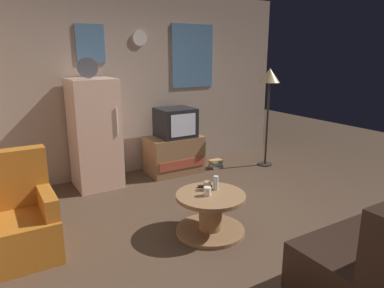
# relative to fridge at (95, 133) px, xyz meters

# --- Properties ---
(ground_plane) EXTENTS (12.00, 12.00, 0.00)m
(ground_plane) POSITION_rel_fridge_xyz_m (0.79, -2.07, -0.75)
(ground_plane) COLOR #4C3828
(wall_with_art) EXTENTS (5.20, 0.12, 2.72)m
(wall_with_art) POSITION_rel_fridge_xyz_m (0.80, 0.38, 0.61)
(wall_with_art) COLOR tan
(wall_with_art) RESTS_ON ground_plane
(fridge) EXTENTS (0.60, 0.62, 1.77)m
(fridge) POSITION_rel_fridge_xyz_m (0.00, 0.00, 0.00)
(fridge) COLOR beige
(fridge) RESTS_ON ground_plane
(tv_stand) EXTENTS (0.84, 0.53, 0.57)m
(tv_stand) POSITION_rel_fridge_xyz_m (1.20, -0.06, -0.47)
(tv_stand) COLOR #8E6642
(tv_stand) RESTS_ON ground_plane
(crt_tv) EXTENTS (0.54, 0.51, 0.44)m
(crt_tv) POSITION_rel_fridge_xyz_m (1.23, -0.06, 0.04)
(crt_tv) COLOR black
(crt_tv) RESTS_ON tv_stand
(standing_lamp) EXTENTS (0.32, 0.32, 1.59)m
(standing_lamp) POSITION_rel_fridge_xyz_m (2.69, -0.51, 0.60)
(standing_lamp) COLOR #332D28
(standing_lamp) RESTS_ON ground_plane
(coffee_table) EXTENTS (0.72, 0.72, 0.43)m
(coffee_table) POSITION_rel_fridge_xyz_m (0.61, -1.95, -0.54)
(coffee_table) COLOR #8E6642
(coffee_table) RESTS_ON ground_plane
(wine_glass) EXTENTS (0.05, 0.05, 0.15)m
(wine_glass) POSITION_rel_fridge_xyz_m (0.73, -1.87, -0.25)
(wine_glass) COLOR silver
(wine_glass) RESTS_ON coffee_table
(mug_ceramic_white) EXTENTS (0.08, 0.08, 0.09)m
(mug_ceramic_white) POSITION_rel_fridge_xyz_m (0.57, -1.96, -0.28)
(mug_ceramic_white) COLOR silver
(mug_ceramic_white) RESTS_ON coffee_table
(mug_ceramic_tan) EXTENTS (0.08, 0.08, 0.09)m
(mug_ceramic_tan) POSITION_rel_fridge_xyz_m (0.65, -1.83, -0.28)
(mug_ceramic_tan) COLOR tan
(mug_ceramic_tan) RESTS_ON coffee_table
(remote_control) EXTENTS (0.16, 0.10, 0.02)m
(remote_control) POSITION_rel_fridge_xyz_m (0.67, -1.76, -0.32)
(remote_control) COLOR black
(remote_control) RESTS_ON coffee_table
(armchair) EXTENTS (0.68, 0.68, 0.96)m
(armchair) POSITION_rel_fridge_xyz_m (-1.15, -1.37, -0.42)
(armchair) COLOR #B2661E
(armchair) RESTS_ON ground_plane
(book_stack) EXTENTS (0.22, 0.17, 0.13)m
(book_stack) POSITION_rel_fridge_xyz_m (1.87, -0.23, -0.69)
(book_stack) COLOR gray
(book_stack) RESTS_ON ground_plane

